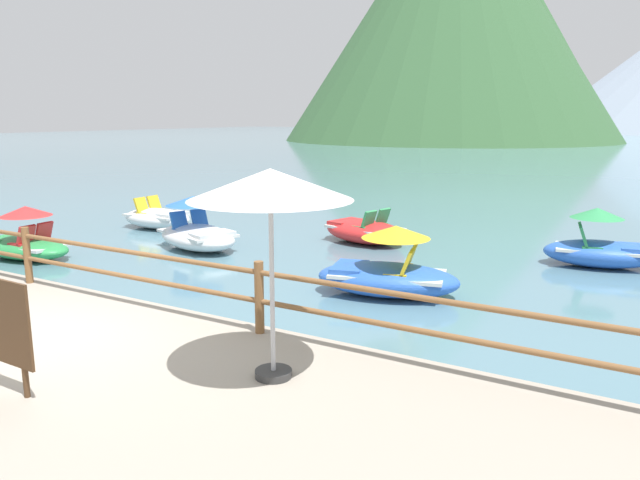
{
  "coord_description": "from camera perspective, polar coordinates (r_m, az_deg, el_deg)",
  "views": [
    {
      "loc": [
        6.83,
        -4.5,
        3.16
      ],
      "look_at": [
        1.26,
        5.0,
        0.9
      ],
      "focal_mm": 34.15,
      "sensor_mm": 36.0,
      "label": 1
    }
  ],
  "objects": [
    {
      "name": "pedal_boat_5",
      "position": [
        17.96,
        -14.98,
        2.03
      ],
      "size": [
        2.21,
        1.25,
        0.88
      ],
      "color": "white",
      "rests_on": "ground"
    },
    {
      "name": "pedal_boat_2",
      "position": [
        15.17,
        -25.91,
        -0.15
      ],
      "size": [
        2.46,
        1.36,
        1.19
      ],
      "color": "green",
      "rests_on": "ground"
    },
    {
      "name": "pedal_boat_1",
      "position": [
        14.9,
        -11.44,
        0.8
      ],
      "size": [
        2.83,
        2.12,
        1.27
      ],
      "color": "white",
      "rests_on": "ground"
    },
    {
      "name": "pedal_boat_0",
      "position": [
        14.17,
        24.72,
        -0.65
      ],
      "size": [
        2.41,
        1.5,
        1.26
      ],
      "color": "blue",
      "rests_on": "ground"
    },
    {
      "name": "pedal_boat_3",
      "position": [
        15.42,
        4.19,
        0.87
      ],
      "size": [
        2.59,
        1.88,
        0.89
      ],
      "color": "red",
      "rests_on": "ground"
    },
    {
      "name": "ground_plane",
      "position": [
        45.14,
        21.73,
        6.77
      ],
      "size": [
        200.0,
        200.0,
        0.0
      ],
      "primitive_type": "plane",
      "color": "slate"
    },
    {
      "name": "beach_umbrella",
      "position": [
        6.18,
        -4.67,
        4.92
      ],
      "size": [
        1.7,
        1.7,
        2.24
      ],
      "color": "#B2B2B7",
      "rests_on": "promenade_dock"
    },
    {
      "name": "cliff_headland",
      "position": [
        83.73,
        13.43,
        19.6
      ],
      "size": [
        42.28,
        42.28,
        32.52
      ],
      "color": "#386038",
      "rests_on": "ground"
    },
    {
      "name": "dock_railing",
      "position": [
        9.38,
        -17.58,
        -2.39
      ],
      "size": [
        23.92,
        0.12,
        0.95
      ],
      "color": "brown",
      "rests_on": "promenade_dock"
    },
    {
      "name": "pedal_boat_4",
      "position": [
        10.91,
        6.39,
        -3.03
      ],
      "size": [
        2.78,
        1.86,
        1.27
      ],
      "color": "blue",
      "rests_on": "ground"
    }
  ]
}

